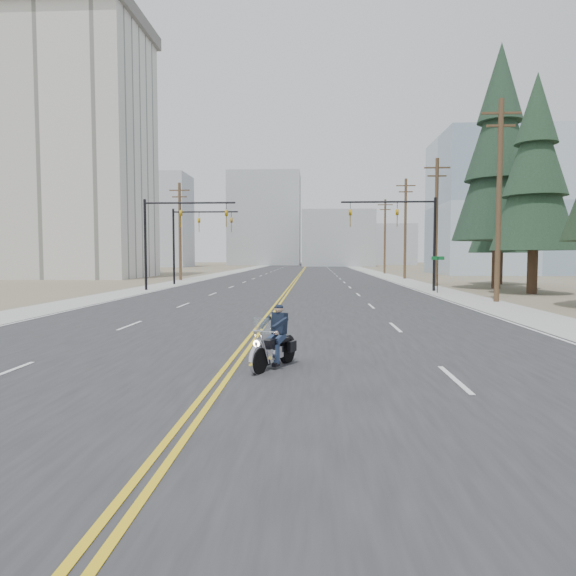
% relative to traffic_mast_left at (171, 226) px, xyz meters
% --- Properties ---
extents(ground_plane, '(400.00, 400.00, 0.00)m').
position_rel_traffic_mast_left_xyz_m(ground_plane, '(8.98, -32.00, -4.94)').
color(ground_plane, '#776D56').
rests_on(ground_plane, ground).
extents(road, '(20.00, 200.00, 0.01)m').
position_rel_traffic_mast_left_xyz_m(road, '(8.98, 38.00, -4.93)').
color(road, '#303033').
rests_on(road, ground).
extents(sidewalk_left, '(3.00, 200.00, 0.01)m').
position_rel_traffic_mast_left_xyz_m(sidewalk_left, '(-2.52, 38.00, -4.93)').
color(sidewalk_left, '#A5A5A0').
rests_on(sidewalk_left, ground).
extents(sidewalk_right, '(3.00, 200.00, 0.01)m').
position_rel_traffic_mast_left_xyz_m(sidewalk_right, '(20.48, 38.00, -4.93)').
color(sidewalk_right, '#A5A5A0').
rests_on(sidewalk_right, ground).
extents(traffic_mast_left, '(7.10, 0.26, 7.00)m').
position_rel_traffic_mast_left_xyz_m(traffic_mast_left, '(0.00, 0.00, 0.00)').
color(traffic_mast_left, black).
rests_on(traffic_mast_left, ground).
extents(traffic_mast_right, '(7.10, 0.26, 7.00)m').
position_rel_traffic_mast_left_xyz_m(traffic_mast_right, '(17.95, 0.00, 0.00)').
color(traffic_mast_right, black).
rests_on(traffic_mast_right, ground).
extents(traffic_mast_far, '(6.10, 0.26, 7.00)m').
position_rel_traffic_mast_left_xyz_m(traffic_mast_far, '(-0.33, 8.00, -0.06)').
color(traffic_mast_far, black).
rests_on(traffic_mast_far, ground).
extents(street_sign, '(0.90, 0.06, 2.62)m').
position_rel_traffic_mast_left_xyz_m(street_sign, '(19.78, -2.00, -3.13)').
color(street_sign, black).
rests_on(street_sign, ground).
extents(utility_pole_b, '(2.20, 0.30, 11.50)m').
position_rel_traffic_mast_left_xyz_m(utility_pole_b, '(21.48, -9.00, 1.05)').
color(utility_pole_b, brown).
rests_on(utility_pole_b, ground).
extents(utility_pole_c, '(2.20, 0.30, 11.00)m').
position_rel_traffic_mast_left_xyz_m(utility_pole_c, '(21.48, 6.00, 0.79)').
color(utility_pole_c, brown).
rests_on(utility_pole_c, ground).
extents(utility_pole_d, '(2.20, 0.30, 11.50)m').
position_rel_traffic_mast_left_xyz_m(utility_pole_d, '(21.48, 21.00, 1.05)').
color(utility_pole_d, brown).
rests_on(utility_pole_d, ground).
extents(utility_pole_e, '(2.20, 0.30, 11.00)m').
position_rel_traffic_mast_left_xyz_m(utility_pole_e, '(21.48, 38.00, 0.79)').
color(utility_pole_e, brown).
rests_on(utility_pole_e, ground).
extents(utility_pole_left, '(2.20, 0.30, 10.50)m').
position_rel_traffic_mast_left_xyz_m(utility_pole_left, '(-3.52, 16.00, 0.54)').
color(utility_pole_left, brown).
rests_on(utility_pole_left, ground).
extents(apartment_block, '(18.00, 14.00, 30.00)m').
position_rel_traffic_mast_left_xyz_m(apartment_block, '(-19.02, 23.00, 10.06)').
color(apartment_block, silver).
rests_on(apartment_block, ground).
extents(glass_building, '(24.00, 16.00, 20.00)m').
position_rel_traffic_mast_left_xyz_m(glass_building, '(40.98, 38.00, 5.06)').
color(glass_building, '#9EB5CC').
rests_on(glass_building, ground).
extents(haze_bldg_a, '(14.00, 12.00, 22.00)m').
position_rel_traffic_mast_left_xyz_m(haze_bldg_a, '(-26.02, 83.00, 6.06)').
color(haze_bldg_a, '#B7BCC6').
rests_on(haze_bldg_a, ground).
extents(haze_bldg_b, '(18.00, 14.00, 14.00)m').
position_rel_traffic_mast_left_xyz_m(haze_bldg_b, '(16.98, 93.00, 2.06)').
color(haze_bldg_b, '#ADB2B7').
rests_on(haze_bldg_b, ground).
extents(haze_bldg_c, '(16.00, 12.00, 18.00)m').
position_rel_traffic_mast_left_xyz_m(haze_bldg_c, '(48.98, 78.00, 4.06)').
color(haze_bldg_c, '#B7BCC6').
rests_on(haze_bldg_c, ground).
extents(haze_bldg_d, '(20.00, 15.00, 26.00)m').
position_rel_traffic_mast_left_xyz_m(haze_bldg_d, '(-3.02, 108.00, 8.06)').
color(haze_bldg_d, '#ADB2B7').
rests_on(haze_bldg_d, ground).
extents(haze_bldg_e, '(14.00, 14.00, 12.00)m').
position_rel_traffic_mast_left_xyz_m(haze_bldg_e, '(33.98, 118.00, 1.06)').
color(haze_bldg_e, '#B7BCC6').
rests_on(haze_bldg_e, ground).
extents(haze_bldg_f, '(12.00, 12.00, 16.00)m').
position_rel_traffic_mast_left_xyz_m(haze_bldg_f, '(-41.02, 98.00, 3.06)').
color(haze_bldg_f, '#ADB2B7').
rests_on(haze_bldg_f, ground).
extents(motorcyclist, '(1.56, 2.10, 1.51)m').
position_rel_traffic_mast_left_xyz_m(motorcyclist, '(10.01, -27.03, -4.18)').
color(motorcyclist, black).
rests_on(motorcyclist, ground).
extents(conifer_mid, '(5.72, 5.72, 15.27)m').
position_rel_traffic_mast_left_xyz_m(conifer_mid, '(26.27, -2.24, 3.82)').
color(conifer_mid, '#382619').
rests_on(conifer_mid, ground).
extents(conifer_tall, '(7.07, 7.07, 19.63)m').
position_rel_traffic_mast_left_xyz_m(conifer_tall, '(25.82, 3.61, 6.34)').
color(conifer_tall, '#382619').
rests_on(conifer_tall, ground).
extents(conifer_far, '(5.53, 5.53, 14.80)m').
position_rel_traffic_mast_left_xyz_m(conifer_far, '(28.31, 10.08, 3.55)').
color(conifer_far, '#382619').
rests_on(conifer_far, ground).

